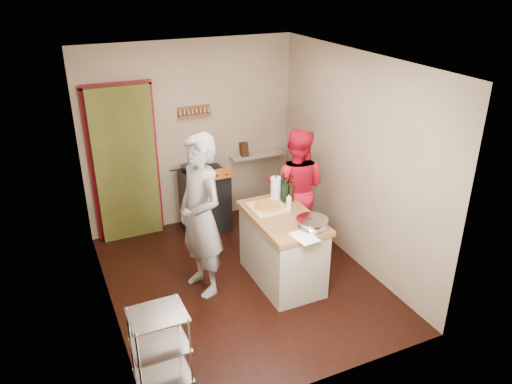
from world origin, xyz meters
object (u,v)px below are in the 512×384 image
wire_shelving (160,346)px  person_stripe (201,217)px  stove (205,200)px  island (283,246)px  person_red (296,189)px

wire_shelving → person_stripe: person_stripe is taller
stove → person_stripe: person_stripe is taller
stove → wire_shelving: 2.94m
stove → island: island is taller
person_stripe → wire_shelving: bearing=-45.8°
stove → island: (0.40, -1.60, 0.01)m
person_red → wire_shelving: bearing=74.6°
stove → person_red: 1.36m
stove → person_red: person_red is taller
person_stripe → person_red: size_ratio=1.16×
wire_shelving → person_red: (2.28, 1.73, 0.37)m
island → person_stripe: bearing=165.8°
island → wire_shelving: bearing=-149.4°
stove → wire_shelving: bearing=-116.9°
island → stove: bearing=104.1°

